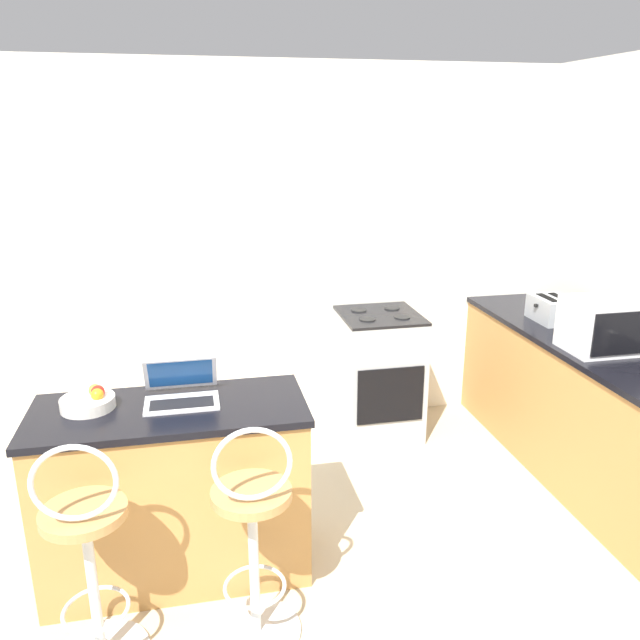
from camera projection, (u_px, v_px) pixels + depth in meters
wall_back at (228, 256)px, 4.39m from camera, size 12.00×0.06×2.60m
breakfast_bar at (176, 491)px, 3.07m from camera, size 1.29×0.57×0.91m
counter_right at (605, 425)px, 3.74m from camera, size 0.60×2.77×0.91m
bar_stool_near at (89, 560)px, 2.50m from camera, size 0.40×0.40×1.06m
bar_stool_far at (253, 538)px, 2.63m from camera, size 0.40×0.40×1.06m
laptop at (181, 390)px, 3.00m from camera, size 0.35×0.28×0.20m
microwave at (611, 325)px, 3.64m from camera, size 0.52×0.33×0.31m
toaster at (552, 309)px, 4.21m from camera, size 0.25×0.31×0.17m
stove_range at (378, 374)px, 4.52m from camera, size 0.55×0.58×0.91m
fruit_bowl at (89, 401)px, 2.91m from camera, size 0.25×0.25×0.11m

